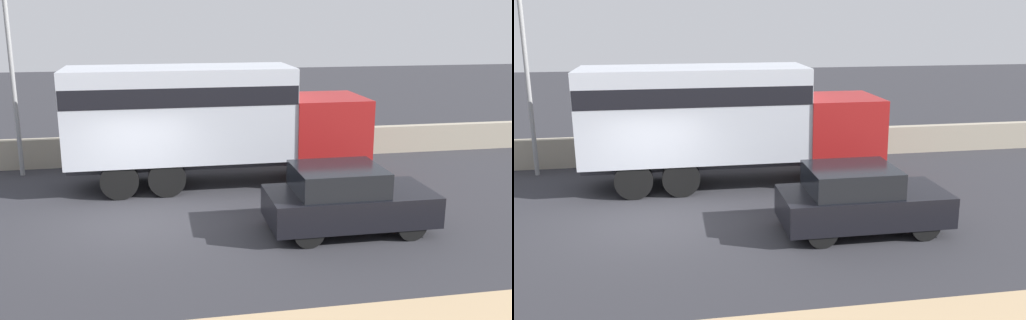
% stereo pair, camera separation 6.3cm
% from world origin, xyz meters
% --- Properties ---
extents(ground_plane, '(80.00, 80.00, 0.00)m').
position_xyz_m(ground_plane, '(0.00, 0.00, 0.00)').
color(ground_plane, '#2D2D33').
extents(stone_wall_backdrop, '(60.00, 0.35, 0.99)m').
position_xyz_m(stone_wall_backdrop, '(0.00, 5.92, 0.49)').
color(stone_wall_backdrop, '#A39984').
rests_on(stone_wall_backdrop, ground_plane).
extents(street_lamp, '(0.56, 0.28, 6.21)m').
position_xyz_m(street_lamp, '(-3.80, 5.06, 3.64)').
color(street_lamp, gray).
rests_on(street_lamp, ground_plane).
extents(box_truck, '(8.78, 2.44, 3.54)m').
position_xyz_m(box_truck, '(2.01, 3.03, 2.07)').
color(box_truck, maroon).
rests_on(box_truck, ground_plane).
extents(car_hatchback, '(3.90, 1.88, 1.58)m').
position_xyz_m(car_hatchback, '(4.77, -1.39, 0.79)').
color(car_hatchback, black).
rests_on(car_hatchback, ground_plane).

